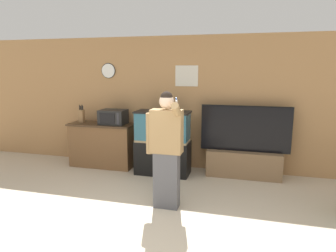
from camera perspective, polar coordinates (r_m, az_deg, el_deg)
wall_back_paneled at (r=5.95m, az=2.82°, el=4.37°), size 10.00×0.08×2.60m
counter_island at (r=6.28m, az=-12.33°, el=-3.49°), size 1.33×0.54×0.89m
microwave at (r=6.06m, az=-10.39°, el=1.72°), size 0.51×0.39×0.29m
knife_block at (r=6.41m, az=-16.16°, el=1.89°), size 0.11×0.10×0.36m
aquarium_on_stand at (r=5.64m, az=-1.00°, el=-3.24°), size 1.01×0.47×1.20m
tv_on_stand at (r=5.72m, az=14.25°, el=-5.56°), size 1.61×0.40×1.32m
person_standing at (r=4.21m, az=-0.40°, el=-4.32°), size 0.53×0.40×1.68m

